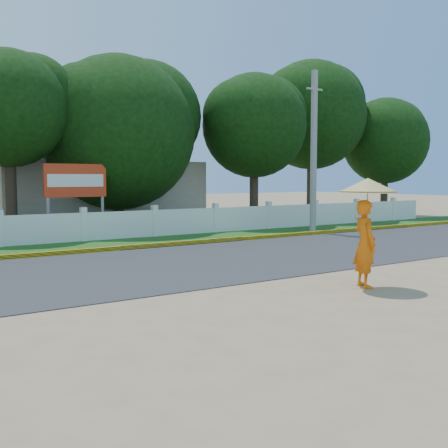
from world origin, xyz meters
The scene contains 10 objects.
ground centered at (0.00, 0.00, 0.00)m, with size 120.00×120.00×0.00m, color #9E8460.
road centered at (0.00, 4.50, 0.01)m, with size 60.00×7.00×0.02m, color #38383A.
grass_verge centered at (0.00, 9.75, 0.01)m, with size 60.00×3.50×0.03m, color #2D601E.
curb centered at (0.00, 8.05, 0.08)m, with size 40.00×0.18×0.16m, color yellow.
fence centered at (0.00, 11.20, 0.55)m, with size 40.00×0.10×1.10m, color silver.
building_near centered at (3.00, 18.00, 1.60)m, with size 10.00×6.00×3.20m, color #B7AD99.
utility_pole centered at (9.54, 8.82, 3.50)m, with size 0.28×0.28×7.01m, color gray.
monk_with_parasol centered at (1.85, -0.78, 1.57)m, with size 1.32×1.32×2.40m.
billboard centered at (0.13, 12.30, 2.14)m, with size 2.50×0.13×2.95m.
tree_row centered at (4.39, 14.27, 4.88)m, with size 37.92×7.54×9.09m.
Camera 1 is at (-7.72, -9.02, 2.42)m, focal length 45.00 mm.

